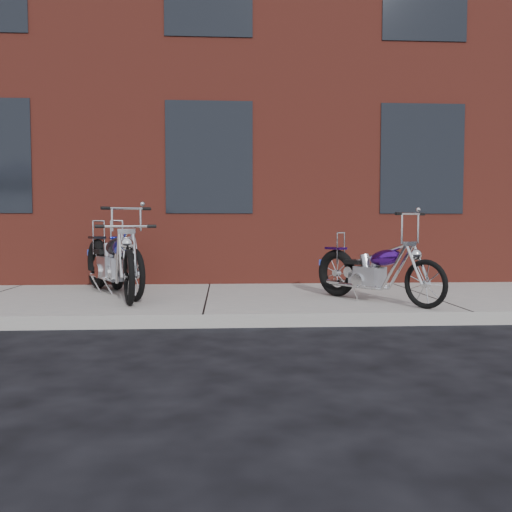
{
  "coord_description": "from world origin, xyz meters",
  "views": [
    {
      "loc": [
        0.23,
        -5.82,
        1.13
      ],
      "look_at": [
        0.62,
        0.8,
        0.74
      ],
      "focal_mm": 38.0,
      "sensor_mm": 36.0,
      "label": 1
    }
  ],
  "objects": [
    {
      "name": "chopper_purple",
      "position": [
        2.12,
        0.87,
        0.51
      ],
      "size": [
        1.23,
        1.67,
        1.11
      ],
      "rotation": [
        0.0,
        0.0,
        -0.95
      ],
      "color": "black",
      "rests_on": "sidewalk"
    },
    {
      "name": "chopper_third",
      "position": [
        -1.32,
        1.83,
        0.58
      ],
      "size": [
        1.22,
        2.13,
        1.2
      ],
      "rotation": [
        0.0,
        0.0,
        -1.08
      ],
      "color": "black",
      "rests_on": "sidewalk"
    },
    {
      "name": "chopper_blue",
      "position": [
        -1.15,
        1.57,
        0.58
      ],
      "size": [
        0.84,
        2.3,
        1.03
      ],
      "rotation": [
        0.0,
        0.0,
        -1.29
      ],
      "color": "black",
      "rests_on": "sidewalk"
    },
    {
      "name": "sidewalk",
      "position": [
        0.0,
        1.5,
        0.07
      ],
      "size": [
        22.0,
        3.0,
        0.15
      ],
      "primitive_type": "cube",
      "color": "gray",
      "rests_on": "ground"
    },
    {
      "name": "ground",
      "position": [
        0.0,
        0.0,
        0.0
      ],
      "size": [
        120.0,
        120.0,
        0.0
      ],
      "primitive_type": "plane",
      "color": "black",
      "rests_on": "ground"
    },
    {
      "name": "building_brick",
      "position": [
        0.0,
        8.0,
        4.0
      ],
      "size": [
        22.0,
        10.0,
        8.0
      ],
      "primitive_type": "cube",
      "color": "maroon",
      "rests_on": "ground"
    }
  ]
}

